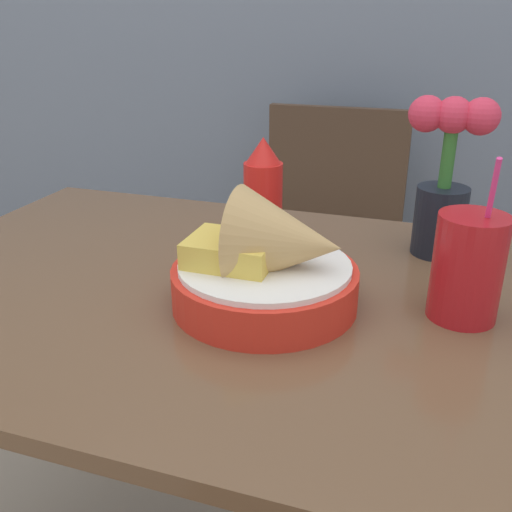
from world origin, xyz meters
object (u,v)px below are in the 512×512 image
at_px(food_basket, 271,267).
at_px(flower_vase, 445,179).
at_px(ketchup_bottle, 263,195).
at_px(chair_far_window, 327,239).
at_px(drink_cup, 467,271).

bearing_deg(food_basket, flower_vase, 51.93).
distance_m(food_basket, flower_vase, 0.35).
xyz_separation_m(ketchup_bottle, flower_vase, (0.29, 0.06, 0.04)).
bearing_deg(food_basket, chair_far_window, 95.69).
distance_m(ketchup_bottle, drink_cup, 0.37).
height_order(ketchup_bottle, flower_vase, flower_vase).
height_order(food_basket, ketchup_bottle, ketchup_bottle).
relative_size(chair_far_window, food_basket, 3.36).
xyz_separation_m(chair_far_window, food_basket, (0.08, -0.83, 0.28)).
relative_size(ketchup_bottle, flower_vase, 0.73).
bearing_deg(flower_vase, drink_cup, -79.49).
relative_size(food_basket, ketchup_bottle, 1.36).
distance_m(chair_far_window, ketchup_bottle, 0.69).
bearing_deg(food_basket, drink_cup, 11.52).
height_order(ketchup_bottle, drink_cup, drink_cup).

